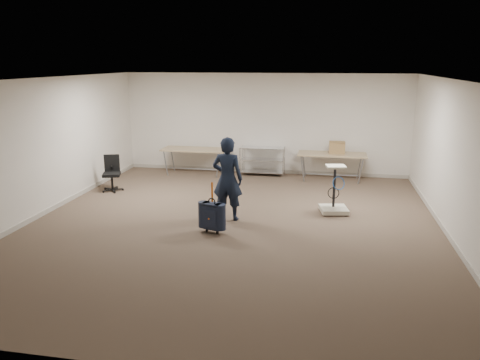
# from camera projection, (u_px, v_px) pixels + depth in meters

# --- Properties ---
(ground) EXTENTS (9.00, 9.00, 0.00)m
(ground) POSITION_uv_depth(u_px,v_px,m) (233.00, 225.00, 9.18)
(ground) COLOR #453629
(ground) RESTS_ON ground
(room_shell) EXTENTS (8.00, 9.00, 9.00)m
(room_shell) POSITION_uv_depth(u_px,v_px,m) (245.00, 202.00, 10.49)
(room_shell) COLOR silver
(room_shell) RESTS_ON ground
(folding_table_left) EXTENTS (1.80, 0.75, 0.73)m
(folding_table_left) POSITION_uv_depth(u_px,v_px,m) (194.00, 151.00, 13.12)
(folding_table_left) COLOR tan
(folding_table_left) RESTS_ON ground
(folding_table_right) EXTENTS (1.80, 0.75, 0.73)m
(folding_table_right) POSITION_uv_depth(u_px,v_px,m) (332.00, 155.00, 12.44)
(folding_table_right) COLOR tan
(folding_table_right) RESTS_ON ground
(wire_shelf) EXTENTS (1.22, 0.47, 0.80)m
(wire_shelf) POSITION_uv_depth(u_px,v_px,m) (262.00, 160.00, 13.07)
(wire_shelf) COLOR silver
(wire_shelf) RESTS_ON ground
(person) EXTENTS (0.64, 0.44, 1.69)m
(person) POSITION_uv_depth(u_px,v_px,m) (228.00, 179.00, 9.31)
(person) COLOR black
(person) RESTS_ON ground
(suitcase) EXTENTS (0.40, 0.29, 0.97)m
(suitcase) POSITION_uv_depth(u_px,v_px,m) (212.00, 216.00, 8.68)
(suitcase) COLOR black
(suitcase) RESTS_ON ground
(office_chair) EXTENTS (0.53, 0.54, 0.88)m
(office_chair) POSITION_uv_depth(u_px,v_px,m) (112.00, 180.00, 11.55)
(office_chair) COLOR black
(office_chair) RESTS_ON ground
(equipment_cart) EXTENTS (0.65, 0.65, 1.02)m
(equipment_cart) POSITION_uv_depth(u_px,v_px,m) (334.00, 200.00, 9.86)
(equipment_cart) COLOR beige
(equipment_cart) RESTS_ON ground
(cardboard_box) EXTENTS (0.42, 0.32, 0.31)m
(cardboard_box) POSITION_uv_depth(u_px,v_px,m) (337.00, 147.00, 12.44)
(cardboard_box) COLOR #986B47
(cardboard_box) RESTS_ON folding_table_right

